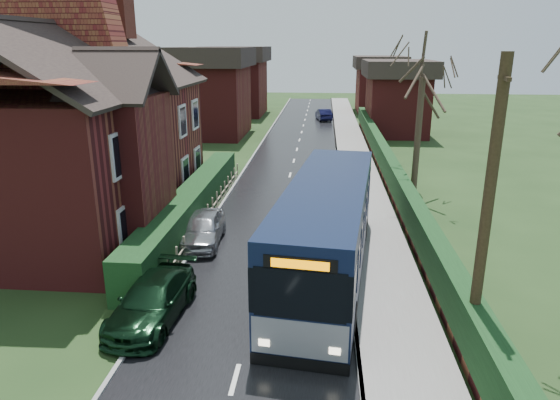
# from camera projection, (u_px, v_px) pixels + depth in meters

# --- Properties ---
(ground) EXTENTS (140.00, 140.00, 0.00)m
(ground) POSITION_uv_depth(u_px,v_px,m) (264.00, 273.00, 17.86)
(ground) COLOR #29431C
(ground) RESTS_ON ground
(road) EXTENTS (6.00, 100.00, 0.02)m
(road) POSITION_uv_depth(u_px,v_px,m) (285.00, 193.00, 27.37)
(road) COLOR black
(road) RESTS_ON ground
(pavement) EXTENTS (2.50, 100.00, 0.14)m
(pavement) POSITION_uv_depth(u_px,v_px,m) (363.00, 194.00, 27.00)
(pavement) COLOR slate
(pavement) RESTS_ON ground
(kerb_right) EXTENTS (0.12, 100.00, 0.14)m
(kerb_right) POSITION_uv_depth(u_px,v_px,m) (341.00, 194.00, 27.10)
(kerb_right) COLOR gray
(kerb_right) RESTS_ON ground
(kerb_left) EXTENTS (0.12, 100.00, 0.10)m
(kerb_left) POSITION_uv_depth(u_px,v_px,m) (230.00, 191.00, 27.61)
(kerb_left) COLOR gray
(kerb_left) RESTS_ON ground
(front_hedge) EXTENTS (1.20, 16.00, 1.60)m
(front_hedge) POSITION_uv_depth(u_px,v_px,m) (192.00, 206.00, 22.70)
(front_hedge) COLOR black
(front_hedge) RESTS_ON ground
(picket_fence) EXTENTS (0.10, 16.00, 0.90)m
(picket_fence) POSITION_uv_depth(u_px,v_px,m) (208.00, 213.00, 22.74)
(picket_fence) COLOR tan
(picket_fence) RESTS_ON ground
(right_wall_hedge) EXTENTS (0.60, 50.00, 1.80)m
(right_wall_hedge) POSITION_uv_depth(u_px,v_px,m) (393.00, 178.00, 26.59)
(right_wall_hedge) COLOR maroon
(right_wall_hedge) RESTS_ON ground
(brick_house) EXTENTS (9.30, 14.60, 10.30)m
(brick_house) POSITION_uv_depth(u_px,v_px,m) (78.00, 127.00, 21.82)
(brick_house) COLOR maroon
(brick_house) RESTS_ON ground
(bus) EXTENTS (3.86, 11.35, 3.38)m
(bus) POSITION_uv_depth(u_px,v_px,m) (327.00, 231.00, 17.14)
(bus) COLOR black
(bus) RESTS_ON ground
(car_silver) EXTENTS (1.71, 3.85, 1.29)m
(car_silver) POSITION_uv_depth(u_px,v_px,m) (203.00, 228.00, 20.36)
(car_silver) COLOR #B0B0B5
(car_silver) RESTS_ON ground
(car_green) EXTENTS (2.00, 4.32, 1.22)m
(car_green) POSITION_uv_depth(u_px,v_px,m) (152.00, 300.00, 14.69)
(car_green) COLOR black
(car_green) RESTS_ON ground
(car_distant) EXTENTS (1.94, 3.90, 1.23)m
(car_distant) POSITION_uv_depth(u_px,v_px,m) (324.00, 115.00, 53.60)
(car_distant) COLOR black
(car_distant) RESTS_ON ground
(bus_stop_sign) EXTENTS (0.09, 0.39, 2.56)m
(bus_stop_sign) POSITION_uv_depth(u_px,v_px,m) (366.00, 185.00, 22.73)
(bus_stop_sign) COLOR slate
(bus_stop_sign) RESTS_ON ground
(telegraph_pole) EXTENTS (0.26, 0.99, 7.69)m
(telegraph_pole) POSITION_uv_depth(u_px,v_px,m) (486.00, 222.00, 11.55)
(telegraph_pole) COLOR black
(telegraph_pole) RESTS_ON ground
(tree_right_far) EXTENTS (4.63, 4.63, 8.94)m
(tree_right_far) POSITION_uv_depth(u_px,v_px,m) (423.00, 68.00, 25.33)
(tree_right_far) COLOR #372B21
(tree_right_far) RESTS_ON ground
(tree_house_side) EXTENTS (4.90, 4.90, 11.13)m
(tree_house_side) POSITION_uv_depth(u_px,v_px,m) (51.00, 35.00, 26.25)
(tree_house_side) COLOR #3A2B22
(tree_house_side) RESTS_ON ground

